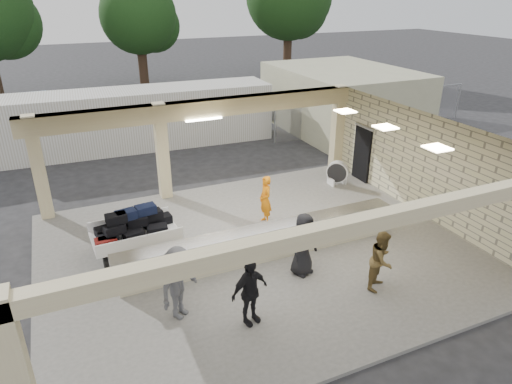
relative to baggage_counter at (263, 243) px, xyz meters
name	(u,v)px	position (x,y,z in m)	size (l,w,h in m)	color
ground	(256,252)	(0.00, 0.50, -0.59)	(120.00, 120.00, 0.00)	#242426
pavilion	(253,201)	(0.21, 1.16, 0.76)	(12.01, 10.00, 3.55)	#625F5B
baggage_counter	(263,243)	(0.00, 0.00, 0.00)	(8.20, 0.58, 0.98)	beige
luggage_cart	(133,229)	(-3.24, 1.74, 0.29)	(2.44, 1.57, 1.39)	white
drum_fan	(337,172)	(4.84, 3.66, 0.01)	(0.80, 0.78, 0.93)	white
baggage_handler	(265,200)	(0.96, 1.93, 0.31)	(0.58, 0.32, 1.59)	orange
passenger_a	(382,260)	(2.13, -2.43, 0.30)	(0.77, 0.34, 1.58)	brown
passenger_b	(250,292)	(-1.41, -2.32, 0.33)	(0.96, 0.35, 1.64)	black
passenger_c	(179,283)	(-2.78, -1.48, 0.42)	(1.17, 0.41, 1.81)	#4D4E53
passenger_d	(303,244)	(0.66, -1.08, 0.38)	(0.85, 0.35, 1.74)	black
car_white_a	(297,105)	(8.53, 13.70, 0.08)	(2.20, 4.65, 1.33)	silver
car_white_b	(316,100)	(10.21, 14.26, 0.08)	(1.57, 4.20, 1.33)	silver
car_dark	(269,99)	(7.65, 15.76, 0.12)	(1.49, 4.23, 1.41)	black
container_white	(140,118)	(-1.07, 11.78, 0.78)	(12.65, 2.53, 2.74)	silver
fence	(375,110)	(11.00, 9.50, 0.47)	(12.06, 0.06, 2.03)	gray
tree_mid	(142,19)	(2.32, 26.66, 4.38)	(6.00, 5.60, 8.00)	#382619
adjacent_building	(342,99)	(9.50, 10.50, 1.01)	(6.00, 8.00, 3.20)	#B7B792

